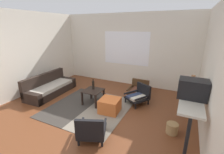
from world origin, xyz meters
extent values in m
plane|color=brown|center=(0.00, 0.00, 0.00)|extent=(7.80, 7.80, 0.00)
cube|color=silver|center=(0.00, 3.06, 1.35)|extent=(5.60, 0.12, 2.70)
cube|color=white|center=(0.00, 3.00, 1.41)|extent=(1.80, 0.01, 1.24)
cube|color=silver|center=(2.66, 0.30, 1.35)|extent=(0.12, 6.60, 2.70)
cube|color=silver|center=(-2.66, 0.30, 1.35)|extent=(0.12, 6.60, 2.70)
cube|color=#38332D|center=(-0.72, 0.63, 0.01)|extent=(1.07, 2.16, 0.01)
cube|color=gray|center=(0.35, 0.63, 0.01)|extent=(1.07, 2.16, 0.01)
cube|color=black|center=(-1.88, 0.90, 0.12)|extent=(0.78, 1.82, 0.23)
cube|color=#B2A899|center=(-1.85, 0.90, 0.28)|extent=(0.68, 1.64, 0.10)
cube|color=black|center=(-2.17, 0.89, 0.40)|extent=(0.22, 1.80, 0.56)
cube|color=black|center=(-1.91, 1.71, 0.17)|extent=(0.71, 0.21, 0.34)
cube|color=black|center=(-1.84, 0.09, 0.17)|extent=(0.71, 0.21, 0.34)
cube|color=black|center=(-0.20, 0.91, 0.42)|extent=(0.54, 0.55, 0.02)
cube|color=black|center=(-0.43, 1.15, 0.21)|extent=(0.04, 0.04, 0.41)
cube|color=black|center=(0.03, 1.15, 0.21)|extent=(0.04, 0.04, 0.41)
cube|color=black|center=(-0.43, 0.68, 0.21)|extent=(0.04, 0.04, 0.41)
cube|color=black|center=(0.03, 0.68, 0.21)|extent=(0.04, 0.04, 0.41)
cylinder|color=#472D19|center=(1.09, 1.74, 0.06)|extent=(0.04, 0.04, 0.13)
cylinder|color=#472D19|center=(0.59, 1.74, 0.06)|extent=(0.04, 0.04, 0.13)
cylinder|color=#472D19|center=(1.10, 2.27, 0.06)|extent=(0.04, 0.04, 0.13)
cylinder|color=#472D19|center=(0.59, 2.27, 0.06)|extent=(0.04, 0.04, 0.13)
cube|color=#472D19|center=(0.84, 2.00, 0.15)|extent=(0.59, 0.61, 0.05)
cube|color=silver|center=(0.94, 1.98, 0.21)|extent=(0.20, 0.55, 0.06)
cube|color=brown|center=(0.74, 1.98, 0.21)|extent=(0.20, 0.55, 0.06)
cube|color=#472D19|center=(0.84, 2.28, 0.34)|extent=(0.59, 0.07, 0.32)
cube|color=#472D19|center=(1.11, 2.00, 0.27)|extent=(0.05, 0.61, 0.04)
cube|color=#472D19|center=(0.57, 2.00, 0.27)|extent=(0.05, 0.61, 0.04)
cylinder|color=black|center=(0.28, -0.23, 0.06)|extent=(0.04, 0.04, 0.12)
cylinder|color=black|center=(0.71, -0.06, 0.06)|extent=(0.04, 0.04, 0.12)
cylinder|color=black|center=(0.48, -0.70, 0.06)|extent=(0.04, 0.04, 0.12)
cylinder|color=black|center=(0.90, -0.52, 0.06)|extent=(0.04, 0.04, 0.12)
cube|color=black|center=(0.59, -0.38, 0.15)|extent=(0.72, 0.75, 0.05)
cube|color=silver|center=(0.50, -0.39, 0.20)|extent=(0.37, 0.55, 0.06)
cube|color=black|center=(0.67, -0.32, 0.20)|extent=(0.37, 0.55, 0.06)
cube|color=black|center=(0.69, -0.62, 0.38)|extent=(0.53, 0.27, 0.40)
cube|color=black|center=(0.36, -0.47, 0.26)|extent=(0.27, 0.56, 0.04)
cube|color=black|center=(0.82, -0.28, 0.26)|extent=(0.27, 0.56, 0.04)
cylinder|color=black|center=(1.04, 1.14, 0.08)|extent=(0.04, 0.04, 0.15)
cylinder|color=black|center=(0.65, 1.38, 0.08)|extent=(0.04, 0.04, 0.15)
cylinder|color=black|center=(1.30, 1.57, 0.08)|extent=(0.04, 0.04, 0.15)
cylinder|color=black|center=(0.90, 1.81, 0.08)|extent=(0.04, 0.04, 0.15)
cube|color=black|center=(0.97, 1.48, 0.18)|extent=(0.76, 0.77, 0.05)
cube|color=beige|center=(1.04, 1.41, 0.23)|extent=(0.42, 0.54, 0.06)
cube|color=#2D3856|center=(0.88, 1.51, 0.23)|extent=(0.42, 0.54, 0.06)
cube|color=black|center=(1.10, 1.70, 0.39)|extent=(0.50, 0.34, 0.37)
cube|color=black|center=(1.18, 1.35, 0.29)|extent=(0.34, 0.52, 0.04)
cube|color=black|center=(0.76, 1.60, 0.29)|extent=(0.34, 0.52, 0.04)
cube|color=#D1662D|center=(0.46, 0.70, 0.19)|extent=(0.55, 0.55, 0.38)
cube|color=beige|center=(2.33, 0.69, 0.88)|extent=(0.41, 1.87, 0.04)
cylinder|color=black|center=(2.33, -0.18, 0.43)|extent=(0.06, 0.06, 0.86)
cylinder|color=black|center=(2.33, 1.57, 0.43)|extent=(0.06, 0.06, 0.86)
cube|color=black|center=(2.33, 0.49, 1.08)|extent=(0.52, 0.36, 0.37)
cube|color=black|center=(2.08, 0.49, 1.10)|extent=(0.01, 0.28, 0.26)
cylinder|color=#A87047|center=(2.33, 1.01, 0.99)|extent=(0.19, 0.19, 0.19)
cylinder|color=#A87047|center=(2.33, 1.01, 1.15)|extent=(0.08, 0.08, 0.12)
cylinder|color=black|center=(-0.24, 0.99, 0.56)|extent=(0.07, 0.07, 0.25)
cylinder|color=black|center=(-0.24, 0.99, 0.71)|extent=(0.03, 0.03, 0.06)
cylinder|color=#9E7A4C|center=(2.07, 0.48, 0.12)|extent=(0.25, 0.25, 0.23)
camera|label=1|loc=(2.15, -2.65, 2.21)|focal=25.01mm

